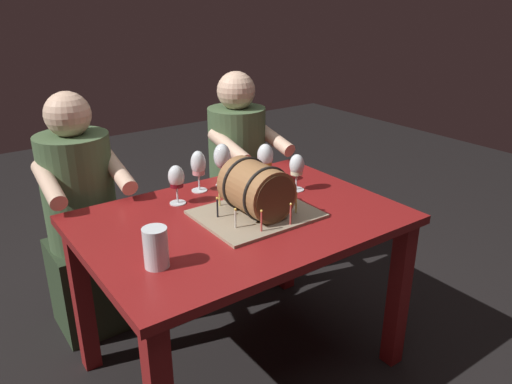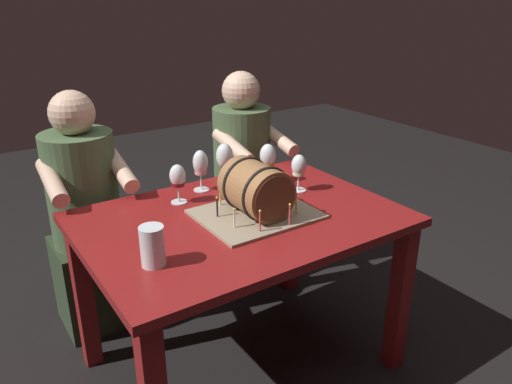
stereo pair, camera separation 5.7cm
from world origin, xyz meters
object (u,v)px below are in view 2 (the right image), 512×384
at_px(wine_glass_red, 178,178).
at_px(person_seated_left, 88,225).
at_px(wine_glass_amber, 268,157).
at_px(barrel_cake, 256,192).
at_px(dining_table, 241,241).
at_px(wine_glass_rose, 201,165).
at_px(person_seated_right, 242,188).
at_px(wine_glass_empty, 225,157).
at_px(beer_pint, 153,248).
at_px(wine_glass_white, 299,167).

bearing_deg(wine_glass_red, person_seated_left, 124.82).
bearing_deg(wine_glass_amber, barrel_cake, -132.18).
relative_size(dining_table, wine_glass_rose, 6.63).
relative_size(dining_table, person_seated_left, 1.06).
relative_size(wine_glass_amber, person_seated_right, 0.16).
height_order(wine_glass_empty, person_seated_left, person_seated_left).
bearing_deg(barrel_cake, wine_glass_rose, 98.18).
relative_size(beer_pint, person_seated_left, 0.12).
bearing_deg(dining_table, person_seated_right, 57.18).
distance_m(dining_table, person_seated_right, 0.80).
height_order(wine_glass_red, wine_glass_amber, wine_glass_amber).
distance_m(dining_table, barrel_cake, 0.22).
bearing_deg(person_seated_left, wine_glass_white, -36.65).
bearing_deg(wine_glass_red, beer_pint, -124.69).
xyz_separation_m(wine_glass_rose, wine_glass_amber, (0.30, -0.08, 0.00)).
xyz_separation_m(wine_glass_red, wine_glass_white, (0.50, -0.17, -0.00)).
relative_size(barrel_cake, wine_glass_amber, 2.42).
xyz_separation_m(wine_glass_amber, person_seated_left, (-0.73, 0.43, -0.32)).
bearing_deg(wine_glass_empty, beer_pint, -138.75).
height_order(wine_glass_white, wine_glass_amber, wine_glass_amber).
relative_size(wine_glass_empty, person_seated_right, 0.17).
bearing_deg(wine_glass_amber, person_seated_right, 73.19).
relative_size(wine_glass_amber, wine_glass_empty, 0.93).
distance_m(wine_glass_red, person_seated_right, 0.77).
relative_size(wine_glass_red, wine_glass_white, 1.00).
xyz_separation_m(wine_glass_amber, beer_pint, (-0.74, -0.41, -0.06)).
bearing_deg(wine_glass_red, dining_table, -60.61).
distance_m(barrel_cake, wine_glass_amber, 0.37).
distance_m(dining_table, wine_glass_white, 0.43).
height_order(dining_table, person_seated_left, person_seated_left).
bearing_deg(wine_glass_rose, person_seated_right, 38.45).
height_order(dining_table, wine_glass_red, wine_glass_red).
xyz_separation_m(wine_glass_rose, person_seated_right, (0.43, 0.34, -0.32)).
bearing_deg(beer_pint, wine_glass_white, 17.42).
height_order(beer_pint, person_seated_left, person_seated_left).
xyz_separation_m(wine_glass_empty, beer_pint, (-0.56, -0.49, -0.08)).
bearing_deg(wine_glass_amber, wine_glass_red, 178.28).
bearing_deg(barrel_cake, beer_pint, -164.77).
distance_m(barrel_cake, beer_pint, 0.51).
distance_m(wine_glass_empty, person_seated_left, 0.73).
bearing_deg(wine_glass_empty, wine_glass_rose, 177.44).
xyz_separation_m(dining_table, person_seated_left, (-0.43, 0.67, -0.08)).
xyz_separation_m(wine_glass_red, beer_pint, (-0.29, -0.42, -0.05)).
bearing_deg(beer_pint, wine_glass_amber, 28.96).
relative_size(wine_glass_white, beer_pint, 1.23).
bearing_deg(wine_glass_white, barrel_cake, -159.16).
relative_size(wine_glass_red, person_seated_right, 0.14).
relative_size(dining_table, wine_glass_amber, 6.65).
bearing_deg(wine_glass_red, person_seated_right, 35.65).
xyz_separation_m(wine_glass_red, wine_glass_empty, (0.26, 0.07, 0.03)).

